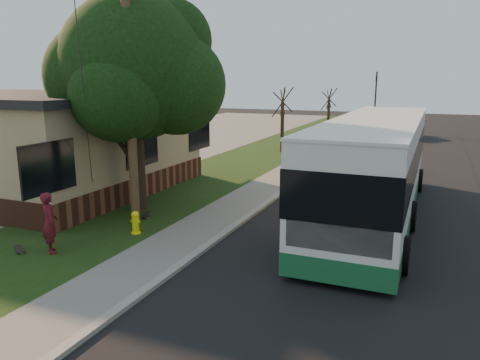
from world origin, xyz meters
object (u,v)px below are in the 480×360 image
object	(u,v)px
bare_tree_near	(282,121)
skateboarder	(50,223)
skateboard_spare	(19,249)
distant_car	(405,128)
leafy_tree	(136,71)
bare_tree_far	(329,111)
fire_hydrant	(136,222)
utility_pole	(129,87)
skateboard_main	(147,214)
transit_bus	(375,165)
dumpster	(103,173)
traffic_signal	(375,97)

from	to	relation	value
bare_tree_near	skateboarder	distance (m)	20.33
skateboarder	skateboard_spare	bearing A→B (deg)	53.24
bare_tree_near	distant_car	distance (m)	13.86
leafy_tree	skateboarder	size ratio (longest dim) A/B	4.46
bare_tree_far	leafy_tree	bearing A→B (deg)	-92.45
fire_hydrant	bare_tree_near	distance (m)	18.10
fire_hydrant	distant_car	world-z (taller)	distant_car
utility_pole	distant_car	distance (m)	29.90
leafy_tree	skateboard_main	distance (m)	5.17
utility_pole	transit_bus	world-z (taller)	utility_pole
distant_car	bare_tree_near	bearing A→B (deg)	-128.07
bare_tree_near	skateboard_spare	world-z (taller)	bare_tree_near
leafy_tree	bare_tree_far	world-z (taller)	leafy_tree
utility_pole	skateboard_main	size ratio (longest dim) A/B	10.88
leafy_tree	dumpster	world-z (taller)	leafy_tree
bare_tree_far	transit_bus	xyz separation A→B (m)	(7.06, -25.05, -0.10)
leafy_tree	traffic_signal	xyz separation A→B (m)	(4.67, 31.35, -2.00)
utility_pole	bare_tree_near	world-z (taller)	utility_pole
distant_car	skateboard_main	bearing A→B (deg)	-111.19
fire_hydrant	bare_tree_near	world-z (taller)	bare_tree_near
traffic_signal	skateboard_spare	size ratio (longest dim) A/B	7.64
fire_hydrant	skateboarder	xyz separation A→B (m)	(-1.23, -2.29, 0.51)
fire_hydrant	bare_tree_far	xyz separation A→B (m)	(-0.40, 30.00, 1.57)
leafy_tree	skateboard_spare	distance (m)	7.29
traffic_signal	skateboard_spare	world-z (taller)	traffic_signal
bare_tree_far	skateboard_spare	size ratio (longest dim) A/B	5.60
dumpster	skateboarder	bearing A→B (deg)	-61.81
leafy_tree	bare_tree_far	distance (m)	27.56
traffic_signal	skateboarder	xyz separation A→B (m)	(-4.33, -36.29, -2.22)
utility_pole	traffic_signal	bearing A→B (deg)	83.42
leafy_tree	skateboard_spare	world-z (taller)	leafy_tree
bare_tree_near	skateboarder	bearing A→B (deg)	-90.94
transit_bus	skateboard_spare	world-z (taller)	transit_bus
skateboarder	distant_car	distance (m)	32.98
utility_pole	dumpster	distance (m)	6.82
fire_hydrant	transit_bus	distance (m)	8.43
traffic_signal	distant_car	xyz separation A→B (m)	(3.06, -4.15, -2.34)
utility_pole	leafy_tree	xyz separation A→B (m)	(-0.87, 1.66, 0.54)
bare_tree_near	skateboard_spare	distance (m)	20.72
utility_pole	dumpster	world-z (taller)	utility_pole
leafy_tree	skateboard_main	bearing A→B (deg)	-47.77
dumpster	distant_car	distance (m)	27.53
leafy_tree	bare_tree_near	world-z (taller)	leafy_tree
bare_tree_near	bare_tree_far	bearing A→B (deg)	87.61
utility_pole	distant_car	world-z (taller)	utility_pole
leafy_tree	distant_car	world-z (taller)	leafy_tree
leafy_tree	bare_tree_near	xyz separation A→B (m)	(0.67, 15.35, -3.02)
bare_tree_far	distant_car	size ratio (longest dim) A/B	0.83
utility_pole	skateboard_main	bearing A→B (deg)	96.25
leafy_tree	skateboard_main	size ratio (longest dim) A/B	9.35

